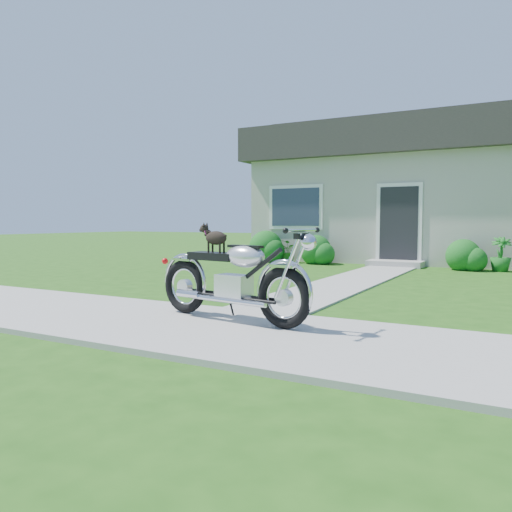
{
  "coord_description": "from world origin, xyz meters",
  "views": [
    {
      "loc": [
        1.48,
        -4.51,
        1.19
      ],
      "look_at": [
        -1.51,
        1.0,
        0.75
      ],
      "focal_mm": 35.0,
      "sensor_mm": 36.0,
      "label": 1
    }
  ],
  "objects": [
    {
      "name": "ground",
      "position": [
        0.0,
        0.0,
        0.0
      ],
      "size": [
        80.0,
        80.0,
        0.0
      ],
      "primitive_type": "plane",
      "color": "#235114",
      "rests_on": "ground"
    },
    {
      "name": "potted_plant_right",
      "position": [
        0.98,
        8.55,
        0.41
      ],
      "size": [
        0.56,
        0.56,
        0.82
      ],
      "primitive_type": "imported",
      "rotation": [
        0.0,
        0.0,
        0.24
      ],
      "color": "#1D6C22",
      "rests_on": "ground"
    },
    {
      "name": "potted_plant_left",
      "position": [
        -4.51,
        8.55,
        0.32
      ],
      "size": [
        0.76,
        0.73,
        0.65
      ],
      "primitive_type": "imported",
      "rotation": [
        0.0,
        0.0,
        5.75
      ],
      "color": "#1D5917",
      "rests_on": "ground"
    },
    {
      "name": "shrub_row",
      "position": [
        -0.2,
        8.5,
        0.39
      ],
      "size": [
        11.18,
        1.0,
        1.0
      ],
      "color": "#185C1B",
      "rests_on": "ground"
    },
    {
      "name": "walkway",
      "position": [
        -1.5,
        5.0,
        0.01
      ],
      "size": [
        1.2,
        8.0,
        0.03
      ],
      "primitive_type": "cube",
      "color": "#9E9B93",
      "rests_on": "ground"
    },
    {
      "name": "motorcycle_with_dog",
      "position": [
        -1.46,
        0.37,
        0.54
      ],
      "size": [
        2.21,
        0.68,
        1.11
      ],
      "rotation": [
        0.0,
        0.0,
        -0.16
      ],
      "color": "black",
      "rests_on": "sidewalk"
    },
    {
      "name": "house",
      "position": [
        -0.0,
        11.99,
        2.16
      ],
      "size": [
        12.6,
        7.03,
        4.5
      ],
      "color": "#B7B0A5",
      "rests_on": "ground"
    },
    {
      "name": "sidewalk",
      "position": [
        0.0,
        0.0,
        0.02
      ],
      "size": [
        24.0,
        2.2,
        0.04
      ],
      "primitive_type": "cube",
      "color": "#9E9B93",
      "rests_on": "ground"
    }
  ]
}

